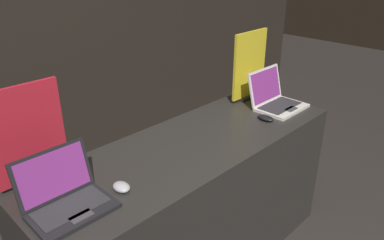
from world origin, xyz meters
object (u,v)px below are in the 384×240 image
object	(u,v)px
mouse_front	(122,187)
promo_stand_back	(249,67)
laptop_back	(275,99)
promo_stand_front	(28,138)
laptop_front	(65,196)
mouse_back	(266,118)

from	to	relation	value
mouse_front	promo_stand_back	size ratio (longest dim) A/B	0.19
laptop_back	promo_stand_back	bearing A→B (deg)	90.00
mouse_front	promo_stand_back	world-z (taller)	promo_stand_back
promo_stand_front	promo_stand_back	size ratio (longest dim) A/B	0.98
laptop_front	promo_stand_back	world-z (taller)	promo_stand_back
promo_stand_front	laptop_back	world-z (taller)	promo_stand_front
mouse_front	promo_stand_front	size ratio (longest dim) A/B	0.19
laptop_front	laptop_back	bearing A→B (deg)	-0.33
laptop_front	mouse_front	world-z (taller)	laptop_front
laptop_front	promo_stand_front	bearing A→B (deg)	90.00
laptop_front	mouse_front	bearing A→B (deg)	-15.38
mouse_front	laptop_back	world-z (taller)	laptop_back
laptop_front	promo_stand_back	size ratio (longest dim) A/B	0.69
laptop_back	mouse_back	world-z (taller)	laptop_back
laptop_front	mouse_front	distance (m)	0.26
mouse_front	mouse_back	xyz separation A→B (m)	(1.14, -0.03, -0.00)
mouse_back	mouse_front	bearing A→B (deg)	178.43
promo_stand_front	laptop_back	xyz separation A→B (m)	(1.63, -0.30, -0.18)
mouse_front	promo_stand_front	xyz separation A→B (m)	(-0.25, 0.36, 0.22)
laptop_front	promo_stand_front	distance (m)	0.35
laptop_front	mouse_back	distance (m)	1.39
mouse_front	promo_stand_back	distance (m)	1.44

